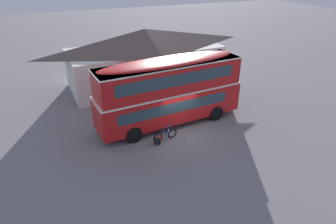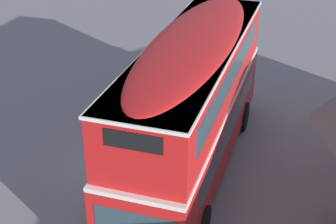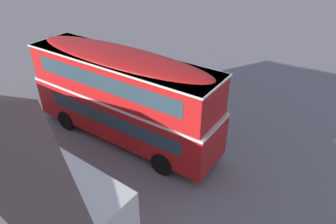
{
  "view_description": "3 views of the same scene",
  "coord_description": "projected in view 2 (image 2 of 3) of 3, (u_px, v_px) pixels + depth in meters",
  "views": [
    {
      "loc": [
        -7.61,
        -15.77,
        10.48
      ],
      "look_at": [
        -0.93,
        -0.07,
        1.74
      ],
      "focal_mm": 31.58,
      "sensor_mm": 36.0,
      "label": 1
    },
    {
      "loc": [
        13.12,
        6.07,
        9.91
      ],
      "look_at": [
        -0.87,
        0.3,
        1.63
      ],
      "focal_mm": 53.58,
      "sensor_mm": 36.0,
      "label": 2
    },
    {
      "loc": [
        -10.26,
        10.39,
        9.81
      ],
      "look_at": [
        -1.68,
        -0.34,
        1.31
      ],
      "focal_mm": 32.72,
      "sensor_mm": 36.0,
      "label": 3
    }
  ],
  "objects": [
    {
      "name": "ground_plane",
      "position": [
        151.0,
        162.0,
        17.43
      ],
      "size": [
        120.0,
        120.0,
        0.0
      ],
      "primitive_type": "plane",
      "color": "slate"
    },
    {
      "name": "touring_bicycle",
      "position": [
        151.0,
        130.0,
        18.61
      ],
      "size": [
        1.75,
        0.62,
        1.05
      ],
      "color": "black",
      "rests_on": "ground"
    },
    {
      "name": "backpack_on_ground",
      "position": [
        151.0,
        124.0,
        19.22
      ],
      "size": [
        0.34,
        0.33,
        0.52
      ],
      "color": "black",
      "rests_on": "ground"
    },
    {
      "name": "double_decker_bus",
      "position": [
        193.0,
        100.0,
        15.83
      ],
      "size": [
        10.57,
        3.36,
        4.79
      ],
      "color": "black",
      "rests_on": "ground"
    },
    {
      "name": "water_bottle_blue_sports",
      "position": [
        127.0,
        151.0,
        17.87
      ],
      "size": [
        0.07,
        0.07,
        0.24
      ],
      "color": "#338CBF",
      "rests_on": "ground"
    }
  ]
}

